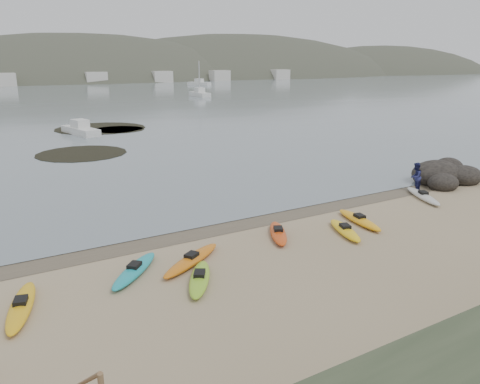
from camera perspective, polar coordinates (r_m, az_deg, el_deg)
ground at (r=23.95m, az=0.00°, el=-3.45°), size 600.00×600.00×0.00m
wet_sand at (r=23.71m, az=0.37°, el=-3.65°), size 60.00×60.00×0.00m
kayaks at (r=20.67m, az=3.24°, el=-6.19°), size 23.90×6.45×0.34m
person_east at (r=30.98m, az=20.62°, el=1.73°), size 1.05×0.93×1.81m
rock_cluster at (r=34.27m, az=23.67°, el=1.54°), size 5.30×3.90×1.80m
kelp_mats at (r=53.87m, az=-16.75°, el=6.74°), size 14.61×23.95×0.04m
moored_boats at (r=103.87m, az=-23.03°, el=10.53°), size 105.03×94.13×1.28m
far_hills at (r=220.70m, az=-17.34°, el=8.91°), size 550.00×135.00×80.00m
far_town at (r=165.49m, az=-25.16°, el=12.32°), size 199.00×5.00×4.00m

